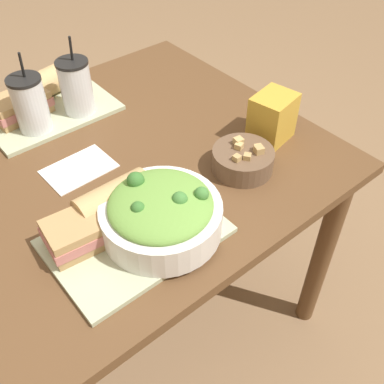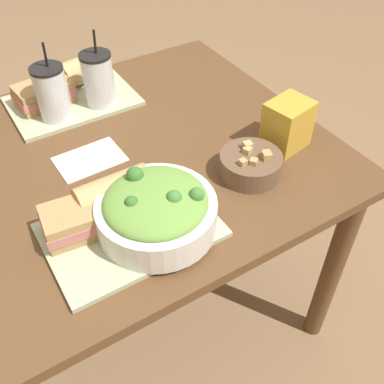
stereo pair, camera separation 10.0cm
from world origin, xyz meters
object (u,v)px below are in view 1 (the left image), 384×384
(sandwich_near, at_px, (82,231))
(baguette_near, at_px, (115,199))
(napkin_folded, at_px, (79,169))
(salad_bowl, at_px, (161,213))
(drink_cup_dark, at_px, (31,106))
(chip_bag, at_px, (272,118))
(soup_bowl, at_px, (243,159))
(baguette_far, at_px, (56,78))
(drink_cup_red, at_px, (76,88))
(sandwich_far, at_px, (20,106))

(sandwich_near, distance_m, baguette_near, 0.10)
(napkin_folded, bearing_deg, salad_bowl, -83.75)
(drink_cup_dark, distance_m, chip_bag, 0.64)
(soup_bowl, xyz_separation_m, drink_cup_dark, (-0.32, 0.48, 0.05))
(baguette_far, height_order, drink_cup_red, drink_cup_red)
(salad_bowl, height_order, soup_bowl, salad_bowl)
(baguette_far, bearing_deg, sandwich_near, 145.68)
(soup_bowl, height_order, sandwich_near, sandwich_near)
(chip_bag, distance_m, napkin_folded, 0.52)
(drink_cup_dark, bearing_deg, napkin_folded, -88.13)
(baguette_near, bearing_deg, sandwich_far, -0.29)
(soup_bowl, relative_size, drink_cup_red, 0.69)
(salad_bowl, height_order, napkin_folded, salad_bowl)
(soup_bowl, distance_m, drink_cup_dark, 0.58)
(salad_bowl, bearing_deg, baguette_far, 81.37)
(salad_bowl, distance_m, baguette_far, 0.67)
(drink_cup_dark, height_order, chip_bag, drink_cup_dark)
(baguette_near, height_order, drink_cup_red, drink_cup_red)
(drink_cup_red, relative_size, napkin_folded, 1.30)
(baguette_near, distance_m, baguette_far, 0.58)
(baguette_far, bearing_deg, drink_cup_dark, 124.15)
(baguette_near, bearing_deg, drink_cup_red, -19.13)
(baguette_far, distance_m, napkin_folded, 0.39)
(baguette_near, xyz_separation_m, baguette_far, (0.15, 0.56, -0.00))
(baguette_far, bearing_deg, drink_cup_red, 166.64)
(salad_bowl, height_order, sandwich_near, salad_bowl)
(sandwich_far, xyz_separation_m, drink_cup_dark, (0.00, -0.08, 0.04))
(salad_bowl, bearing_deg, drink_cup_dark, 94.44)
(napkin_folded, bearing_deg, baguette_near, -93.86)
(salad_bowl, xyz_separation_m, baguette_far, (0.10, 0.67, -0.01))
(soup_bowl, relative_size, sandwich_far, 0.88)
(salad_bowl, relative_size, chip_bag, 1.99)
(soup_bowl, relative_size, napkin_folded, 0.89)
(baguette_far, distance_m, drink_cup_red, 0.15)
(sandwich_far, distance_m, chip_bag, 0.70)
(drink_cup_dark, relative_size, napkin_folded, 1.29)
(drink_cup_red, bearing_deg, chip_bag, -51.97)
(sandwich_near, height_order, baguette_far, baguette_far)
(baguette_far, bearing_deg, salad_bowl, 159.76)
(sandwich_near, distance_m, napkin_folded, 0.26)
(baguette_far, distance_m, chip_bag, 0.66)
(baguette_far, bearing_deg, sandwich_far, 101.13)
(sandwich_far, xyz_separation_m, napkin_folded, (0.01, -0.30, -0.04))
(drink_cup_dark, xyz_separation_m, drink_cup_red, (0.14, -0.00, 0.00))
(salad_bowl, bearing_deg, sandwich_far, 94.20)
(baguette_near, xyz_separation_m, drink_cup_dark, (0.01, 0.41, 0.03))
(baguette_near, relative_size, baguette_far, 1.12)
(napkin_folded, bearing_deg, drink_cup_dark, 91.87)
(sandwich_far, relative_size, napkin_folded, 1.01)
(soup_bowl, bearing_deg, drink_cup_dark, 124.23)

